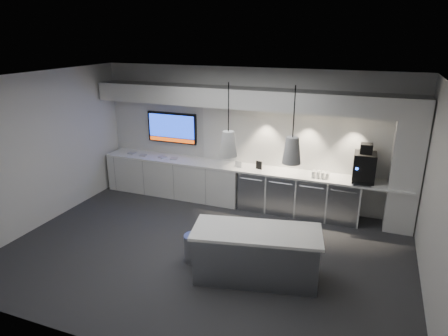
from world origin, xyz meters
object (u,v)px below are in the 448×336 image
at_px(bin, 194,248).
at_px(wall_tv, 172,128).
at_px(coffee_machine, 364,166).
at_px(island, 256,254).

bearing_deg(bin, wall_tv, 123.56).
bearing_deg(coffee_machine, island, -120.69).
bearing_deg(island, bin, 162.73).
relative_size(island, coffee_machine, 2.75).
bearing_deg(bin, island, -5.54).
distance_m(bin, coffee_machine, 3.69).
bearing_deg(wall_tv, bin, -56.44).
relative_size(bin, coffee_machine, 0.62).
height_order(wall_tv, bin, wall_tv).
distance_m(wall_tv, island, 4.28).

